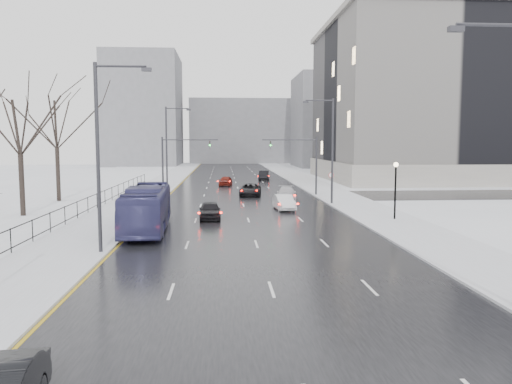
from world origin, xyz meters
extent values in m
cube|color=black|center=(0.00, 60.00, 0.02)|extent=(16.00, 150.00, 0.04)
cube|color=black|center=(0.00, 48.00, 0.02)|extent=(130.00, 10.00, 0.04)
cube|color=silver|center=(-10.50, 60.00, 0.08)|extent=(5.00, 150.00, 0.16)
cube|color=silver|center=(10.50, 60.00, 0.08)|extent=(5.00, 150.00, 0.16)
cube|color=white|center=(-20.00, 60.00, 0.06)|extent=(14.00, 150.00, 0.12)
cube|color=black|center=(-13.00, 30.00, 1.41)|extent=(0.04, 70.00, 0.05)
cube|color=black|center=(-13.00, 30.00, 0.41)|extent=(0.04, 70.00, 0.05)
cylinder|color=black|center=(-13.00, 30.00, 0.81)|extent=(0.06, 0.06, 1.30)
cylinder|color=#2D2D33|center=(7.10, 10.00, 9.80)|extent=(2.60, 0.12, 0.12)
cube|color=#2D2D33|center=(5.80, 10.00, 9.65)|extent=(0.50, 0.25, 0.18)
cylinder|color=#2D2D33|center=(8.40, 40.00, 5.00)|extent=(0.20, 0.20, 10.00)
cylinder|color=#2D2D33|center=(7.10, 40.00, 9.80)|extent=(2.60, 0.12, 0.12)
cube|color=#2D2D33|center=(5.80, 40.00, 9.65)|extent=(0.50, 0.25, 0.18)
cylinder|color=#2D2D33|center=(-8.40, 20.00, 5.00)|extent=(0.20, 0.20, 10.00)
cylinder|color=#2D2D33|center=(-7.10, 20.00, 9.80)|extent=(2.60, 0.12, 0.12)
cube|color=#2D2D33|center=(-5.80, 20.00, 9.65)|extent=(0.50, 0.25, 0.18)
cylinder|color=#2D2D33|center=(-8.40, 52.00, 5.00)|extent=(0.20, 0.20, 10.00)
cylinder|color=#2D2D33|center=(-7.10, 52.00, 9.80)|extent=(2.60, 0.12, 0.12)
cube|color=#2D2D33|center=(-5.80, 52.00, 9.65)|extent=(0.50, 0.25, 0.18)
cylinder|color=black|center=(11.00, 30.00, 2.16)|extent=(0.14, 0.14, 4.00)
sphere|color=#FFE5B2|center=(11.00, 30.00, 4.26)|extent=(0.36, 0.36, 0.36)
cylinder|color=#2D2D33|center=(8.40, 48.00, 3.25)|extent=(0.20, 0.20, 6.50)
cylinder|color=#2D2D33|center=(5.40, 48.00, 6.20)|extent=(6.00, 0.12, 0.12)
imported|color=#2D2D33|center=(3.30, 48.00, 5.60)|extent=(0.15, 0.18, 0.90)
sphere|color=#19FF33|center=(3.30, 47.85, 5.60)|extent=(0.16, 0.16, 0.16)
cylinder|color=#2D2D33|center=(-8.40, 48.00, 3.25)|extent=(0.20, 0.20, 6.50)
cylinder|color=#2D2D33|center=(-5.40, 48.00, 6.20)|extent=(6.00, 0.12, 0.12)
imported|color=#2D2D33|center=(-3.30, 48.00, 5.60)|extent=(0.15, 0.18, 0.90)
sphere|color=#19FF33|center=(-3.30, 47.85, 5.60)|extent=(0.16, 0.16, 0.16)
cylinder|color=#2D2D33|center=(9.20, 44.00, 1.41)|extent=(0.06, 0.06, 2.50)
cylinder|color=white|center=(9.20, 44.00, 2.56)|extent=(0.60, 0.03, 0.60)
torus|color=#B20C0C|center=(9.20, 44.00, 2.56)|extent=(0.58, 0.06, 0.58)
cube|color=gray|center=(35.00, 72.00, 12.00)|extent=(40.00, 30.00, 24.00)
cube|color=gray|center=(35.00, 72.00, 24.40)|extent=(41.00, 31.00, 0.80)
cube|color=gray|center=(35.00, 72.00, 1.50)|extent=(40.60, 30.60, 3.00)
cube|color=slate|center=(28.00, 115.00, 11.00)|extent=(24.00, 20.00, 22.00)
cube|color=slate|center=(-22.00, 125.00, 14.00)|extent=(18.00, 22.00, 28.00)
cube|color=slate|center=(4.00, 140.00, 9.00)|extent=(30.00, 18.00, 18.00)
imported|color=navy|center=(-7.00, 27.03, 1.54)|extent=(3.05, 10.88, 3.00)
imported|color=black|center=(-2.93, 31.68, 0.72)|extent=(1.71, 4.01, 1.35)
imported|color=silver|center=(3.39, 36.49, 0.71)|extent=(1.78, 4.18, 1.34)
imported|color=black|center=(1.11, 48.20, 0.70)|extent=(2.78, 5.02, 1.33)
imported|color=#BAB9BE|center=(4.50, 43.45, 0.73)|extent=(2.51, 4.98, 1.39)
imported|color=maroon|center=(-1.54, 61.26, 0.71)|extent=(2.08, 4.09, 1.33)
imported|color=black|center=(4.50, 70.83, 0.78)|extent=(2.12, 4.65, 1.48)
camera|label=1|loc=(-1.92, -6.43, 5.92)|focal=35.00mm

